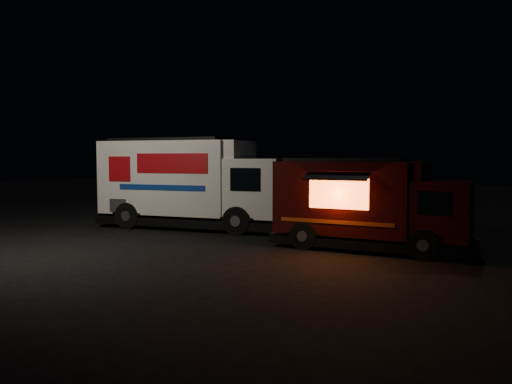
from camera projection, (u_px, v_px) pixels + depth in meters
name	position (u px, v px, depth m)	size (l,w,h in m)	color
ground	(158.00, 242.00, 15.47)	(80.00, 80.00, 0.00)	black
white_truck	(196.00, 183.00, 18.65)	(7.40, 2.52, 3.35)	white
red_truck	(371.00, 204.00, 14.25)	(5.62, 2.07, 2.62)	black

